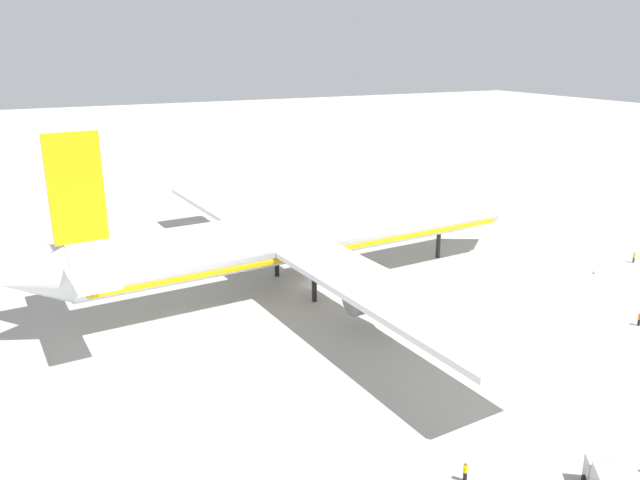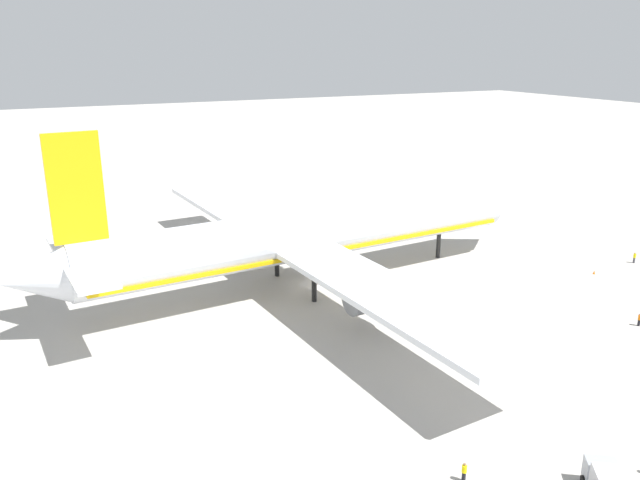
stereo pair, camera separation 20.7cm
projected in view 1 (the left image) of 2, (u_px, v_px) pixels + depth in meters
The scene contains 8 objects.
ground_plane at pixel (315, 283), 89.88m from camera, with size 600.00×600.00×0.00m, color #ADA8A0.
airliner at pixel (307, 235), 87.06m from camera, with size 78.90×81.60×23.84m.
ground_worker_0 at pixel (465, 472), 48.95m from camera, with size 0.48×0.48×1.67m.
ground_worker_1 at pixel (634, 257), 98.22m from camera, with size 0.54×0.54×1.76m.
ground_worker_2 at pixel (639, 319), 76.20m from camera, with size 0.49×0.49×1.63m.
traffic_cone_0 at pixel (453, 215), 125.04m from camera, with size 0.36×0.36×0.55m, color orange.
traffic_cone_1 at pixel (80, 253), 102.06m from camera, with size 0.36×0.36×0.55m, color orange.
traffic_cone_2 at pixel (594, 272), 93.58m from camera, with size 0.36×0.36×0.55m, color orange.
Camera 1 is at (-36.43, -75.55, 32.91)m, focal length 34.97 mm.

